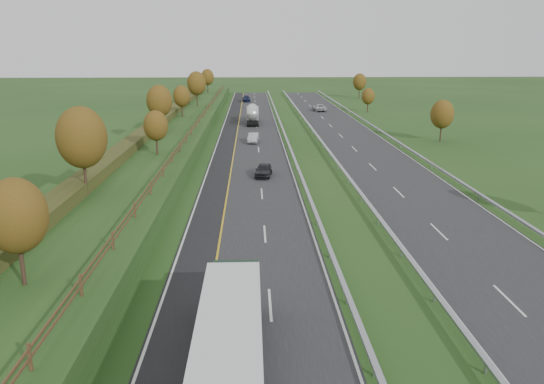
{
  "coord_description": "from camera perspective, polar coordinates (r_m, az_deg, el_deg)",
  "views": [
    {
      "loc": [
        0.29,
        -16.67,
        14.31
      ],
      "look_at": [
        2.0,
        27.68,
        2.2
      ],
      "focal_mm": 35.0,
      "sensor_mm": 36.0,
      "label": 1
    }
  ],
  "objects": [
    {
      "name": "ground",
      "position": [
        73.49,
        3.87,
        4.0
      ],
      "size": [
        400.0,
        400.0,
        0.0
      ],
      "primitive_type": "plane",
      "color": "#204017",
      "rests_on": "ground"
    },
    {
      "name": "near_carriageway",
      "position": [
        77.99,
        -2.39,
        4.69
      ],
      "size": [
        10.5,
        200.0,
        0.04
      ],
      "primitive_type": "cube",
      "color": "#242427",
      "rests_on": "ground"
    },
    {
      "name": "far_carriageway",
      "position": [
        79.66,
        9.6,
        4.71
      ],
      "size": [
        10.5,
        200.0,
        0.04
      ],
      "primitive_type": "cube",
      "color": "#242427",
      "rests_on": "ground"
    },
    {
      "name": "hard_shoulder",
      "position": [
        78.09,
        -5.15,
        4.66
      ],
      "size": [
        3.0,
        200.0,
        0.04
      ],
      "primitive_type": "cube",
      "color": "black",
      "rests_on": "ground"
    },
    {
      "name": "lane_markings",
      "position": [
        78.11,
        2.32,
        4.73
      ],
      "size": [
        26.75,
        200.0,
        0.01
      ],
      "color": "silver",
      "rests_on": "near_carriageway"
    },
    {
      "name": "embankment_left",
      "position": [
        78.94,
        -11.92,
        5.23
      ],
      "size": [
        12.0,
        200.0,
        2.0
      ],
      "primitive_type": "cube",
      "color": "#204017",
      "rests_on": "ground"
    },
    {
      "name": "hedge_left",
      "position": [
        79.06,
        -13.42,
        6.29
      ],
      "size": [
        2.2,
        180.0,
        1.1
      ],
      "primitive_type": "cube",
      "color": "#2D3616",
      "rests_on": "embankment_left"
    },
    {
      "name": "fence_left",
      "position": [
        77.63,
        -8.74,
        6.51
      ],
      "size": [
        0.12,
        189.06,
        1.2
      ],
      "color": "#422B19",
      "rests_on": "embankment_left"
    },
    {
      "name": "median_barrier_near",
      "position": [
        78.07,
        1.81,
        5.15
      ],
      "size": [
        0.32,
        200.0,
        0.71
      ],
      "color": "#989BA1",
      "rests_on": "ground"
    },
    {
      "name": "median_barrier_far",
      "position": [
        78.59,
        5.53,
        5.16
      ],
      "size": [
        0.32,
        200.0,
        0.71
      ],
      "color": "#989BA1",
      "rests_on": "ground"
    },
    {
      "name": "outer_barrier_far",
      "position": [
        80.93,
        13.66,
        5.09
      ],
      "size": [
        0.32,
        200.0,
        0.71
      ],
      "color": "#989BA1",
      "rests_on": "ground"
    },
    {
      "name": "trees_left",
      "position": [
        74.86,
        -12.29,
        8.83
      ],
      "size": [
        6.64,
        164.3,
        7.66
      ],
      "color": "#2D2116",
      "rests_on": "embankment_left"
    },
    {
      "name": "trees_far",
      "position": [
        110.37,
        13.5,
        9.62
      ],
      "size": [
        8.45,
        118.6,
        7.12
      ],
      "color": "#2D2116",
      "rests_on": "ground"
    },
    {
      "name": "box_lorry",
      "position": [
        22.41,
        -4.55,
        -17.11
      ],
      "size": [
        2.58,
        16.28,
        4.06
      ],
      "color": "black",
      "rests_on": "near_carriageway"
    },
    {
      "name": "road_tanker",
      "position": [
        104.61,
        -2.1,
        8.42
      ],
      "size": [
        2.4,
        11.22,
        3.46
      ],
      "color": "silver",
      "rests_on": "near_carriageway"
    },
    {
      "name": "car_dark_near",
      "position": [
        60.8,
        -0.92,
        2.4
      ],
      "size": [
        2.28,
        4.5,
        1.47
      ],
      "primitive_type": "imported",
      "rotation": [
        0.0,
        0.0,
        -0.13
      ],
      "color": "black",
      "rests_on": "near_carriageway"
    },
    {
      "name": "car_silver_mid",
      "position": [
        83.0,
        -2.02,
        5.86
      ],
      "size": [
        1.95,
        4.5,
        1.44
      ],
      "primitive_type": "imported",
      "rotation": [
        0.0,
        0.0,
        -0.1
      ],
      "color": "#ABABB0",
      "rests_on": "near_carriageway"
    },
    {
      "name": "car_small_far",
      "position": [
        147.53,
        -2.79,
        10.0
      ],
      "size": [
        2.31,
        5.41,
        1.55
      ],
      "primitive_type": "imported",
      "rotation": [
        0.0,
        0.0,
        0.03
      ],
      "color": "#131B3B",
      "rests_on": "near_carriageway"
    },
    {
      "name": "car_oncoming",
      "position": [
        125.67,
        5.11,
        9.04
      ],
      "size": [
        2.85,
        5.68,
        1.54
      ],
      "primitive_type": "imported",
      "rotation": [
        0.0,
        0.0,
        3.19
      ],
      "color": "silver",
      "rests_on": "far_carriageway"
    }
  ]
}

